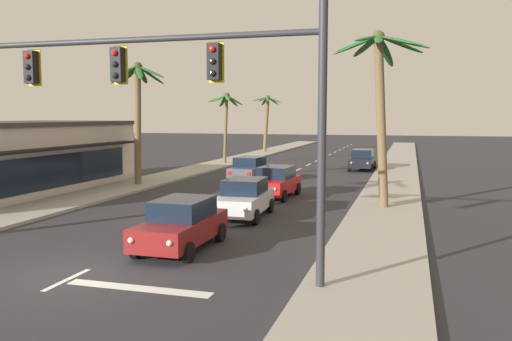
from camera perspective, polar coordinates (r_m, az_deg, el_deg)
The scene contains 15 objects.
ground_plane at distance 15.82m, azimuth -18.59°, elevation -10.56°, with size 220.00×220.00×0.00m, color #2D2D33.
sidewalk_right at distance 32.70m, azimuth 14.44°, elevation -1.88°, with size 3.20×110.00×0.14m, color #9E998E.
sidewalk_left at distance 36.66m, azimuth -10.73°, elevation -0.97°, with size 3.20×110.00×0.14m, color #9E998E.
lane_markings at distance 34.00m, azimuth 1.99°, elevation -1.51°, with size 4.28×89.49×0.01m.
traffic_signal_mast at distance 14.15m, azimuth -8.14°, elevation 9.16°, with size 11.55×0.41×7.37m.
sedan_lead_at_stop_bar at distance 17.71m, azimuth -8.04°, elevation -5.71°, with size 1.95×4.45×1.68m.
sedan_third_in_queue at distance 23.00m, azimuth -1.27°, elevation -2.96°, with size 2.10×4.51×1.68m.
sedan_fifth_in_queue at distance 28.61m, azimuth 2.15°, elevation -1.21°, with size 2.11×4.51×1.68m.
sedan_oncoming_far at distance 35.38m, azimuth -0.60°, elevation 0.17°, with size 2.14×4.52×1.68m.
sedan_parked_nearest_kerb at distance 43.82m, azimuth 11.39°, elevation 1.16°, with size 1.98×4.46×1.68m.
palm_left_second at distance 33.73m, azimuth -12.62°, elevation 7.13°, with size 3.59×3.69×7.69m.
palm_left_third at distance 48.12m, azimuth -3.27°, elevation 6.46°, with size 3.44×3.33×6.48m.
palm_left_farthest at distance 63.41m, azimuth 1.15°, elevation 6.02°, with size 3.52×3.16×6.84m.
palm_right_second at distance 25.30m, azimuth 13.22°, elevation 9.06°, with size 4.49×4.45×8.29m.
storefront_strip_left at distance 33.40m, azimuth -25.62°, elevation 1.27°, with size 8.65×16.54×4.06m.
Camera 1 is at (8.80, -12.39, 4.41)m, focal length 37.14 mm.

